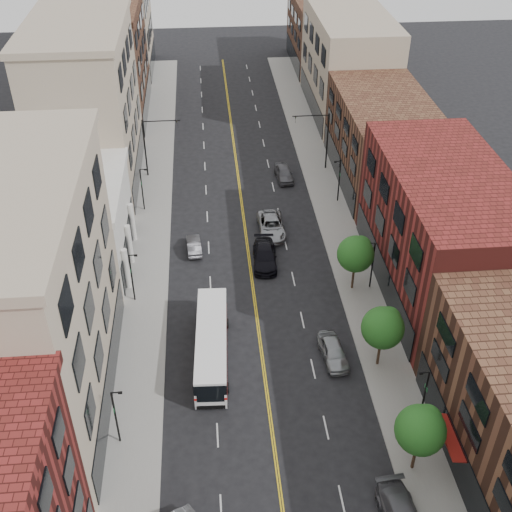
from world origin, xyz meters
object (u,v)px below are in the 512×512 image
object	(u,v)px
car_lane_b	(271,226)
car_lane_c	(284,173)
city_bus	(212,343)
car_parked_far	(333,351)
car_lane_behind	(194,245)
car_lane_a	(265,256)

from	to	relation	value
car_lane_b	car_lane_c	size ratio (longest dim) A/B	1.28
city_bus	car_parked_far	bearing A→B (deg)	-2.54
car_lane_b	car_lane_c	distance (m)	11.90
car_lane_behind	car_lane_a	bearing A→B (deg)	154.80
car_parked_far	car_lane_b	size ratio (longest dim) A/B	0.79
car_lane_behind	car_lane_a	world-z (taller)	car_lane_a
car_lane_c	car_parked_far	bearing A→B (deg)	-93.61
car_parked_far	city_bus	bearing A→B (deg)	169.61
car_lane_c	car_lane_b	bearing A→B (deg)	-107.56
car_parked_far	car_lane_a	world-z (taller)	car_lane_a
city_bus	car_parked_far	xyz separation A→B (m)	(9.92, -0.90, -0.89)
car_lane_b	car_lane_c	bearing A→B (deg)	76.33
car_parked_far	car_lane_a	xyz separation A→B (m)	(-4.30, 13.84, 0.03)
car_lane_a	car_lane_b	size ratio (longest dim) A/B	0.97
car_parked_far	car_lane_behind	distance (m)	20.04
city_bus	car_parked_far	distance (m)	10.00
car_lane_b	car_lane_behind	bearing A→B (deg)	-162.03
car_lane_behind	car_lane_b	size ratio (longest dim) A/B	0.67
car_lane_b	car_parked_far	bearing A→B (deg)	-81.26
car_parked_far	car_lane_behind	xyz separation A→B (m)	(-11.30, 16.56, -0.14)
city_bus	car_lane_a	xyz separation A→B (m)	(5.62, 12.94, -0.86)
city_bus	car_lane_a	size ratio (longest dim) A/B	2.00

